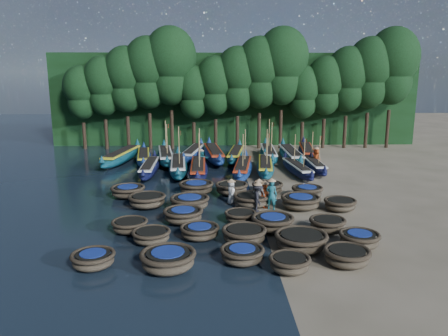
{
  "coord_description": "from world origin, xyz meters",
  "views": [
    {
      "loc": [
        -2.73,
        -25.89,
        7.97
      ],
      "look_at": [
        -1.8,
        4.38,
        1.3
      ],
      "focal_mm": 35.0,
      "sensor_mm": 36.0,
      "label": 1
    }
  ],
  "objects_px": {
    "coracle_9": "(359,239)",
    "long_boat_17": "(307,152)",
    "coracle_13": "(273,222)",
    "long_boat_11": "(166,156)",
    "long_boat_3": "(178,166)",
    "long_boat_10": "(144,157)",
    "coracle_10": "(130,225)",
    "long_boat_9": "(122,156)",
    "long_boat_4": "(198,169)",
    "fisherman_4": "(259,193)",
    "long_boat_2": "(150,168)",
    "coracle_7": "(244,235)",
    "fisherman_6": "(317,158)",
    "long_boat_13": "(214,154)",
    "coracle_2": "(242,254)",
    "long_boat_8": "(313,165)",
    "coracle_18": "(301,201)",
    "long_boat_5": "(243,168)",
    "coracle_6": "(200,231)",
    "coracle_11": "(183,215)",
    "fisherman_2": "(265,194)",
    "coracle_1": "(168,260)",
    "fisherman_5": "(201,159)",
    "fisherman_3": "(258,197)",
    "coracle_23": "(268,187)",
    "coracle_21": "(196,187)",
    "coracle_24": "(307,192)",
    "coracle_20": "(128,191)",
    "coracle_8": "(301,240)",
    "coracle_4": "(347,256)",
    "long_boat_14": "(236,155)",
    "coracle_15": "(147,200)",
    "coracle_5": "(151,236)",
    "long_boat_6": "(265,166)",
    "long_boat_16": "(291,155)",
    "coracle_22": "(232,188)",
    "coracle_14": "(327,224)",
    "long_boat_12": "(193,153)",
    "fisherman_1": "(272,193)",
    "coracle_12": "(240,216)",
    "coracle_16": "(190,202)",
    "coracle_17": "(252,200)",
    "long_boat_15": "(269,154)",
    "long_boat_7": "(297,169)",
    "coracle_19": "(340,204)"
  },
  "relations": [
    {
      "from": "coracle_1",
      "to": "long_boat_2",
      "type": "distance_m",
      "value": 17.69
    },
    {
      "from": "coracle_6",
      "to": "fisherman_4",
      "type": "distance_m",
      "value": 6.15
    },
    {
      "from": "long_boat_3",
      "to": "long_boat_10",
      "type": "relative_size",
      "value": 1.11
    },
    {
      "from": "coracle_13",
      "to": "long_boat_11",
      "type": "distance_m",
      "value": 19.09
    },
    {
      "from": "coracle_9",
      "to": "coracle_23",
      "type": "relative_size",
      "value": 0.75
    },
    {
      "from": "coracle_6",
      "to": "long_boat_6",
      "type": "bearing_deg",
      "value": 70.63
    },
    {
      "from": "coracle_9",
      "to": "coracle_22",
      "type": "xyz_separation_m",
      "value": [
        -5.48,
        9.09,
        0.03
      ]
    },
    {
      "from": "coracle_6",
      "to": "coracle_11",
      "type": "xyz_separation_m",
      "value": [
        -0.94,
        2.29,
        0.07
      ]
    },
    {
      "from": "coracle_24",
      "to": "long_boat_14",
      "type": "relative_size",
      "value": 0.28
    },
    {
      "from": "coracle_7",
      "to": "long_boat_11",
      "type": "distance_m",
      "value": 20.09
    },
    {
      "from": "coracle_21",
      "to": "coracle_20",
      "type": "bearing_deg",
      "value": -172.02
    },
    {
      "from": "fisherman_6",
      "to": "long_boat_13",
      "type": "bearing_deg",
      "value": -143.96
    },
    {
      "from": "long_boat_10",
      "to": "long_boat_15",
      "type": "relative_size",
      "value": 0.89
    },
    {
      "from": "coracle_11",
      "to": "fisherman_2",
      "type": "distance_m",
      "value": 5.47
    },
    {
      "from": "coracle_17",
      "to": "coracle_20",
      "type": "xyz_separation_m",
      "value": [
        -7.84,
        2.19,
        0.0
      ]
    },
    {
      "from": "coracle_15",
      "to": "long_boat_12",
      "type": "bearing_deg",
      "value": 81.58
    },
    {
      "from": "coracle_23",
      "to": "fisherman_5",
      "type": "relative_size",
      "value": 1.41
    },
    {
      "from": "coracle_12",
      "to": "coracle_16",
      "type": "xyz_separation_m",
      "value": [
        -2.84,
        2.36,
        0.1
      ]
    },
    {
      "from": "coracle_21",
      "to": "coracle_24",
      "type": "xyz_separation_m",
      "value": [
        7.15,
        -1.26,
        -0.0
      ]
    },
    {
      "from": "coracle_6",
      "to": "coracle_12",
      "type": "distance_m",
      "value": 3.12
    },
    {
      "from": "coracle_12",
      "to": "long_boat_15",
      "type": "distance_m",
      "value": 17.58
    },
    {
      "from": "coracle_2",
      "to": "long_boat_8",
      "type": "relative_size",
      "value": 0.3
    },
    {
      "from": "long_boat_5",
      "to": "fisherman_4",
      "type": "distance_m",
      "value": 8.33
    },
    {
      "from": "long_boat_11",
      "to": "coracle_8",
      "type": "bearing_deg",
      "value": -75.61
    },
    {
      "from": "coracle_4",
      "to": "long_boat_14",
      "type": "height_order",
      "value": "long_boat_14"
    },
    {
      "from": "coracle_22",
      "to": "coracle_6",
      "type": "bearing_deg",
      "value": -104.0
    },
    {
      "from": "coracle_15",
      "to": "long_boat_5",
      "type": "relative_size",
      "value": 0.3
    },
    {
      "from": "long_boat_3",
      "to": "long_boat_16",
      "type": "distance_m",
      "value": 10.79
    },
    {
      "from": "coracle_14",
      "to": "long_boat_12",
      "type": "bearing_deg",
      "value": 111.21
    },
    {
      "from": "coracle_16",
      "to": "fisherman_1",
      "type": "relative_size",
      "value": 1.35
    },
    {
      "from": "coracle_9",
      "to": "long_boat_17",
      "type": "relative_size",
      "value": 0.22
    },
    {
      "from": "long_boat_7",
      "to": "fisherman_1",
      "type": "distance_m",
      "value": 9.46
    },
    {
      "from": "coracle_23",
      "to": "long_boat_11",
      "type": "distance_m",
      "value": 13.17
    },
    {
      "from": "long_boat_10",
      "to": "fisherman_3",
      "type": "height_order",
      "value": "fisherman_3"
    },
    {
      "from": "coracle_10",
      "to": "long_boat_9",
      "type": "height_order",
      "value": "long_boat_9"
    },
    {
      "from": "coracle_7",
      "to": "fisherman_1",
      "type": "distance_m",
      "value": 5.6
    },
    {
      "from": "coracle_16",
      "to": "fisherman_2",
      "type": "height_order",
      "value": "fisherman_2"
    },
    {
      "from": "coracle_12",
      "to": "long_boat_17",
      "type": "distance_m",
      "value": 19.49
    },
    {
      "from": "fisherman_1",
      "to": "long_boat_12",
      "type": "bearing_deg",
      "value": -50.56
    },
    {
      "from": "long_boat_15",
      "to": "coracle_6",
      "type": "bearing_deg",
      "value": -103.94
    },
    {
      "from": "coracle_13",
      "to": "long_boat_11",
      "type": "height_order",
      "value": "long_boat_11"
    },
    {
      "from": "coracle_12",
      "to": "fisherman_6",
      "type": "distance_m",
      "value": 15.07
    },
    {
      "from": "coracle_18",
      "to": "long_boat_5",
      "type": "xyz_separation_m",
      "value": [
        -2.81,
        8.82,
        0.09
      ]
    },
    {
      "from": "coracle_1",
      "to": "fisherman_5",
      "type": "height_order",
      "value": "fisherman_5"
    },
    {
      "from": "coracle_11",
      "to": "long_boat_10",
      "type": "xyz_separation_m",
      "value": [
        -4.5,
        16.1,
        0.07
      ]
    },
    {
      "from": "long_boat_7",
      "to": "fisherman_4",
      "type": "xyz_separation_m",
      "value": [
        -3.95,
        -8.31,
        0.4
      ]
    },
    {
      "from": "long_boat_4",
      "to": "fisherman_4",
      "type": "relative_size",
      "value": 4.59
    },
    {
      "from": "coracle_19",
      "to": "coracle_24",
      "type": "bearing_deg",
      "value": 118.98
    },
    {
      "from": "coracle_5",
      "to": "long_boat_11",
      "type": "distance_m",
      "value": 19.15
    },
    {
      "from": "long_boat_2",
      "to": "coracle_7",
      "type": "bearing_deg",
      "value": -66.68
    }
  ]
}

